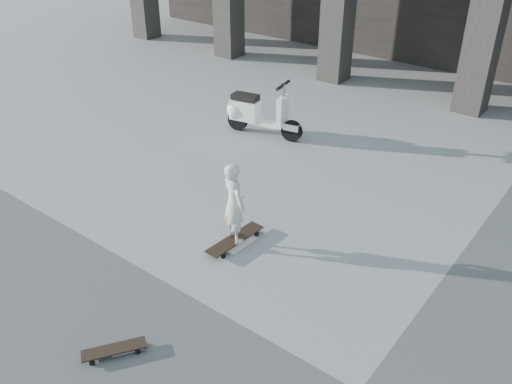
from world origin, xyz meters
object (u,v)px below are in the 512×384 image
Objects in this scene: child at (234,203)px; scooter at (252,112)px; longboard at (235,240)px; skateboard_spare at (114,350)px.

scooter is (-2.26, 3.28, -0.24)m from child.
child is at bearing -66.08° from scooter.
child is at bearing -113.24° from longboard.
skateboard_spare is at bearing -76.84° from scooter.
scooter is at bearing 37.96° from longboard.
skateboard_spare is 0.42× the size of scooter.
skateboard_spare is at bearing 116.88° from child.
skateboard_spare is 6.27m from scooter.
skateboard_spare is at bearing -170.39° from longboard.
longboard is at bearing 39.92° from skateboard_spare.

